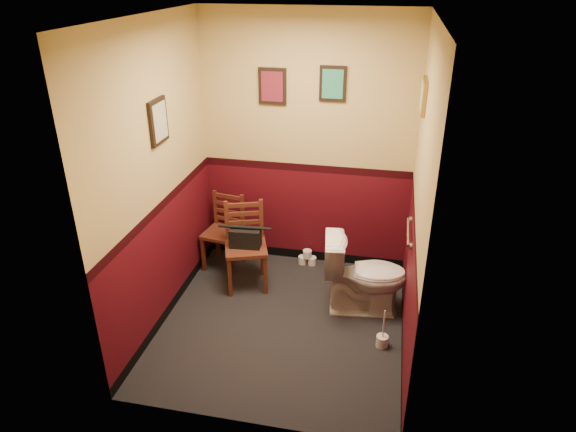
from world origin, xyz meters
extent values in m
cube|color=black|center=(0.00, 0.00, 0.00)|extent=(2.20, 2.40, 0.00)
cube|color=silver|center=(0.00, 0.00, 2.70)|extent=(2.20, 2.40, 0.00)
cube|color=#450912|center=(0.00, 1.20, 1.35)|extent=(2.20, 0.00, 2.70)
cube|color=#450912|center=(0.00, -1.20, 1.35)|extent=(2.20, 0.00, 2.70)
cube|color=#450912|center=(-1.10, 0.00, 1.35)|extent=(0.00, 2.40, 2.70)
cube|color=#450912|center=(1.10, 0.00, 1.35)|extent=(0.00, 2.40, 2.70)
cylinder|color=silver|center=(1.07, 0.25, 0.95)|extent=(0.03, 0.50, 0.03)
cylinder|color=silver|center=(1.09, 0.00, 0.95)|extent=(0.02, 0.06, 0.06)
cylinder|color=silver|center=(1.09, 0.50, 0.95)|extent=(0.02, 0.06, 0.06)
cube|color=black|center=(-0.35, 1.18, 1.95)|extent=(0.28, 0.03, 0.36)
cube|color=maroon|center=(-0.35, 1.17, 1.95)|extent=(0.22, 0.01, 0.30)
cube|color=black|center=(0.25, 1.18, 2.00)|extent=(0.26, 0.03, 0.34)
cube|color=#2A8864|center=(0.25, 1.17, 2.00)|extent=(0.20, 0.01, 0.28)
cube|color=black|center=(-1.08, 0.10, 1.85)|extent=(0.03, 0.30, 0.38)
cube|color=#B2B28C|center=(-1.07, 0.10, 1.85)|extent=(0.01, 0.24, 0.31)
cube|color=olive|center=(1.08, 0.60, 2.05)|extent=(0.03, 0.34, 0.28)
cube|color=#B2B28C|center=(1.07, 0.60, 2.05)|extent=(0.01, 0.28, 0.22)
imported|color=white|center=(0.72, 0.37, 0.39)|extent=(0.84, 0.54, 0.78)
cylinder|color=silver|center=(0.93, -0.14, 0.05)|extent=(0.11, 0.11, 0.11)
cylinder|color=silver|center=(0.93, -0.14, 0.23)|extent=(0.01, 0.01, 0.30)
cube|color=#5A2A1B|center=(-0.85, 0.87, 0.41)|extent=(0.44, 0.44, 0.04)
cube|color=#5A2A1B|center=(-1.04, 0.73, 0.21)|extent=(0.04, 0.04, 0.41)
cube|color=#5A2A1B|center=(-0.99, 1.06, 0.21)|extent=(0.04, 0.04, 0.41)
cube|color=#5A2A1B|center=(-0.71, 0.68, 0.21)|extent=(0.04, 0.04, 0.41)
cube|color=#5A2A1B|center=(-0.66, 1.00, 0.21)|extent=(0.04, 0.04, 0.41)
cube|color=#5A2A1B|center=(-0.99, 1.06, 0.62)|extent=(0.04, 0.04, 0.41)
cube|color=#5A2A1B|center=(-0.66, 1.01, 0.62)|extent=(0.04, 0.04, 0.41)
cube|color=#5A2A1B|center=(-0.82, 1.03, 0.50)|extent=(0.31, 0.07, 0.04)
cube|color=#5A2A1B|center=(-0.82, 1.03, 0.59)|extent=(0.31, 0.07, 0.04)
cube|color=#5A2A1B|center=(-0.82, 1.03, 0.68)|extent=(0.31, 0.07, 0.04)
cube|color=#5A2A1B|center=(-0.82, 1.03, 0.78)|extent=(0.31, 0.07, 0.04)
cube|color=#5A2A1B|center=(-0.50, 0.55, 0.45)|extent=(0.53, 0.53, 0.04)
cube|color=#5A2A1B|center=(-0.61, 0.32, 0.22)|extent=(0.05, 0.05, 0.45)
cube|color=#5A2A1B|center=(-0.73, 0.66, 0.22)|extent=(0.05, 0.05, 0.45)
cube|color=#5A2A1B|center=(-0.27, 0.44, 0.22)|extent=(0.05, 0.05, 0.45)
cube|color=#5A2A1B|center=(-0.39, 0.78, 0.22)|extent=(0.05, 0.05, 0.45)
cube|color=#5A2A1B|center=(-0.73, 0.66, 0.67)|extent=(0.05, 0.05, 0.45)
cube|color=#5A2A1B|center=(-0.39, 0.78, 0.67)|extent=(0.05, 0.05, 0.45)
cube|color=#5A2A1B|center=(-0.56, 0.72, 0.54)|extent=(0.33, 0.13, 0.04)
cube|color=#5A2A1B|center=(-0.56, 0.72, 0.64)|extent=(0.33, 0.13, 0.04)
cube|color=#5A2A1B|center=(-0.56, 0.72, 0.74)|extent=(0.33, 0.13, 0.04)
cube|color=#5A2A1B|center=(-0.56, 0.72, 0.84)|extent=(0.33, 0.13, 0.04)
cube|color=black|center=(-0.50, 0.55, 0.56)|extent=(0.32, 0.18, 0.19)
cylinder|color=black|center=(-0.50, 0.55, 0.68)|extent=(0.27, 0.05, 0.03)
cylinder|color=silver|center=(-0.01, 1.09, 0.04)|extent=(0.10, 0.10, 0.09)
cylinder|color=silver|center=(0.10, 1.09, 0.04)|extent=(0.10, 0.10, 0.09)
cylinder|color=silver|center=(0.05, 1.08, 0.13)|extent=(0.10, 0.10, 0.09)
camera|label=1|loc=(0.84, -3.80, 3.03)|focal=32.00mm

